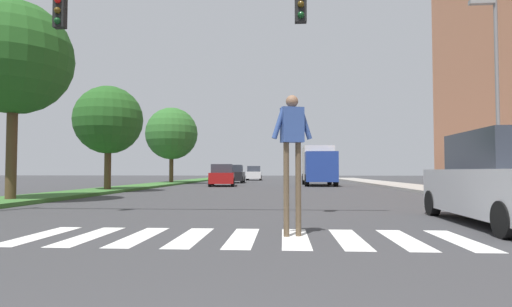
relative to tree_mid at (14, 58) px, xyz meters
The scene contains 15 objects.
ground_plane 19.47m from the tree_mid, 61.29° to the left, with size 140.00×140.00×0.00m, color #38383A.
crosswalk 12.62m from the tree_mid, 38.39° to the right, with size 7.65×2.20×0.01m.
median_strip 15.34m from the tree_mid, 90.27° to the left, with size 2.55×64.00×0.15m, color #386B2D.
tree_mid is the anchor object (origin of this frame).
tree_far 7.93m from the tree_mid, 88.75° to the left, with size 3.70×3.70×5.63m.
tree_distant 21.68m from the tree_mid, 90.21° to the left, with size 4.55×4.55×6.55m.
sidewalk_right 23.83m from the tree_mid, 38.39° to the left, with size 3.00×64.00×0.15m, color #9E9991.
traffic_light_gantry 6.18m from the tree_mid, 45.95° to the right, with size 10.95×0.30×6.00m.
street_lamp_right 17.74m from the tree_mid, ahead, with size 1.02×0.24×7.50m.
pedestrian_performer 12.57m from the tree_mid, 35.06° to the right, with size 0.74×0.34×2.49m.
suv_crossing 15.86m from the tree_mid, 19.84° to the right, with size 2.06×4.64×1.97m.
sedan_midblock 18.27m from the tree_mid, 73.27° to the left, with size 2.23×4.36×1.64m.
sedan_distant 26.22m from the tree_mid, 78.83° to the left, with size 2.03×4.24×1.71m.
sedan_far_horizon 37.50m from the tree_mid, 80.53° to the left, with size 1.96×4.32×1.73m.
truck_box_delivery 22.81m from the tree_mid, 56.33° to the left, with size 2.40×6.20×3.10m.
Camera 1 is at (0.70, -0.74, 1.15)m, focal length 29.28 mm.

